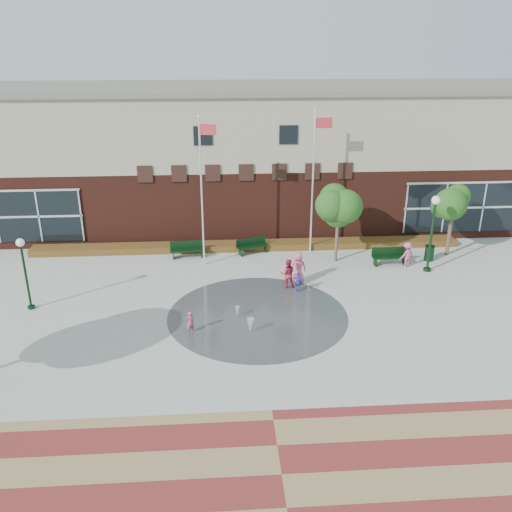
{
  "coord_description": "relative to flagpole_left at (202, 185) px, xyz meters",
  "views": [
    {
      "loc": [
        -1.63,
        -19.4,
        12.08
      ],
      "look_at": [
        0.0,
        4.0,
        2.6
      ],
      "focal_mm": 38.0,
      "sensor_mm": 36.0,
      "label": 1
    }
  ],
  "objects": [
    {
      "name": "lamp_right",
      "position": [
        12.35,
        -1.76,
        -1.98
      ],
      "size": [
        0.46,
        0.46,
        4.33
      ],
      "color": "black",
      "rests_on": "ground"
    },
    {
      "name": "plaza_concrete",
      "position": [
        2.55,
        -5.29,
        -4.67
      ],
      "size": [
        46.0,
        18.0,
        0.01
      ],
      "primitive_type": "cube",
      "color": "#A8A8A0",
      "rests_on": "ground"
    },
    {
      "name": "bench_right",
      "position": [
        10.5,
        -0.78,
        -4.34
      ],
      "size": [
        2.03,
        0.59,
        1.02
      ],
      "rotation": [
        0.0,
        0.0,
        0.02
      ],
      "color": "black",
      "rests_on": "ground"
    },
    {
      "name": "adult_pink",
      "position": [
        4.96,
        -2.75,
        -3.82
      ],
      "size": [
        0.83,
        0.55,
        1.69
      ],
      "primitive_type": "imported",
      "rotation": [
        0.0,
        0.0,
        3.13
      ],
      "color": "#DF5577",
      "rests_on": "ground"
    },
    {
      "name": "flagpole_right",
      "position": [
        6.38,
        1.6,
        0.06
      ],
      "size": [
        1.05,
        0.17,
        8.46
      ],
      "rotation": [
        0.0,
        0.0,
        0.0
      ],
      "color": "white",
      "rests_on": "ground"
    },
    {
      "name": "water_jet_a",
      "position": [
        2.12,
        -7.88,
        -4.67
      ],
      "size": [
        0.34,
        0.34,
        0.67
      ],
      "primitive_type": "cone",
      "rotation": [
        3.14,
        0.0,
        0.0
      ],
      "color": "white",
      "rests_on": "ground"
    },
    {
      "name": "child_splash",
      "position": [
        -0.51,
        -7.67,
        -4.15
      ],
      "size": [
        0.45,
        0.39,
        1.04
      ],
      "primitive_type": "imported",
      "rotation": [
        0.0,
        0.0,
        3.6
      ],
      "color": "#C54F66",
      "rests_on": "ground"
    },
    {
      "name": "tree_mid",
      "position": [
        7.56,
        0.04,
        -1.55
      ],
      "size": [
        2.54,
        2.54,
        4.28
      ],
      "color": "#49372C",
      "rests_on": "ground"
    },
    {
      "name": "lamp_left",
      "position": [
        -8.23,
        -4.86,
        -2.44
      ],
      "size": [
        0.38,
        0.38,
        3.58
      ],
      "color": "black",
      "rests_on": "ground"
    },
    {
      "name": "person_bench",
      "position": [
        11.37,
        -1.09,
        -3.94
      ],
      "size": [
        1.08,
        0.86,
        1.47
      ],
      "primitive_type": "imported",
      "rotation": [
        0.0,
        0.0,
        3.53
      ],
      "color": "#CE558E",
      "rests_on": "ground"
    },
    {
      "name": "flagpole_left",
      "position": [
        0.0,
        0.0,
        0.0
      ],
      "size": [
        0.96,
        0.31,
        8.39
      ],
      "rotation": [
        0.0,
        0.0,
        -0.24
      ],
      "color": "white",
      "rests_on": "ground"
    },
    {
      "name": "bench_mid",
      "position": [
        2.81,
        1.51,
        -4.36
      ],
      "size": [
        1.96,
        1.18,
        0.96
      ],
      "rotation": [
        0.0,
        0.0,
        0.37
      ],
      "color": "black",
      "rests_on": "ground"
    },
    {
      "name": "tree_small_right",
      "position": [
        14.41,
        0.55,
        -1.66
      ],
      "size": [
        2.41,
        2.41,
        4.12
      ],
      "color": "#49372C",
      "rests_on": "ground"
    },
    {
      "name": "water_jet_b",
      "position": [
        1.61,
        -6.39,
        -4.67
      ],
      "size": [
        0.23,
        0.23,
        0.51
      ],
      "primitive_type": "cone",
      "rotation": [
        3.14,
        0.0,
        0.0
      ],
      "color": "white",
      "rests_on": "ground"
    },
    {
      "name": "flower_bed",
      "position": [
        2.55,
        2.31,
        -4.67
      ],
      "size": [
        26.0,
        1.2,
        0.4
      ],
      "primitive_type": "cube",
      "color": "maroon",
      "rests_on": "ground"
    },
    {
      "name": "adult_red",
      "position": [
        4.31,
        -3.39,
        -3.87
      ],
      "size": [
        0.79,
        0.62,
        1.6
      ],
      "primitive_type": "imported",
      "rotation": [
        0.0,
        0.0,
        3.16
      ],
      "color": "#A9243E",
      "rests_on": "ground"
    },
    {
      "name": "child_blue",
      "position": [
        4.81,
        -3.9,
        -4.13
      ],
      "size": [
        0.64,
        0.61,
        1.07
      ],
      "primitive_type": "imported",
      "rotation": [
        0.0,
        0.0,
        2.42
      ],
      "color": "blue",
      "rests_on": "ground"
    },
    {
      "name": "bench_left",
      "position": [
        -1.06,
        1.15,
        -4.35
      ],
      "size": [
        2.02,
        0.73,
        0.99
      ],
      "rotation": [
        0.0,
        0.0,
        0.09
      ],
      "color": "black",
      "rests_on": "ground"
    },
    {
      "name": "ground",
      "position": [
        2.55,
        -9.29,
        -4.67
      ],
      "size": [
        120.0,
        120.0,
        0.0
      ],
      "primitive_type": "plane",
      "color": "#666056",
      "rests_on": "ground"
    },
    {
      "name": "splash_pad",
      "position": [
        2.55,
        -6.29,
        -4.67
      ],
      "size": [
        8.4,
        8.4,
        0.01
      ],
      "primitive_type": "cylinder",
      "color": "#383A3D",
      "rests_on": "ground"
    },
    {
      "name": "library_building",
      "position": [
        2.55,
        8.19,
        -0.02
      ],
      "size": [
        44.4,
        10.4,
        9.2
      ],
      "color": "#4D2017",
      "rests_on": "ground"
    },
    {
      "name": "trash_can",
      "position": [
        12.99,
        -0.28,
        -4.2
      ],
      "size": [
        0.56,
        0.56,
        0.92
      ],
      "color": "black",
      "rests_on": "ground"
    },
    {
      "name": "paver_band",
      "position": [
        2.55,
        -16.29,
        -4.67
      ],
      "size": [
        46.0,
        6.0,
        0.01
      ],
      "primitive_type": "cube",
      "color": "maroon",
      "rests_on": "ground"
    }
  ]
}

